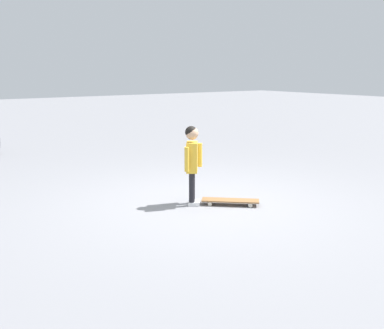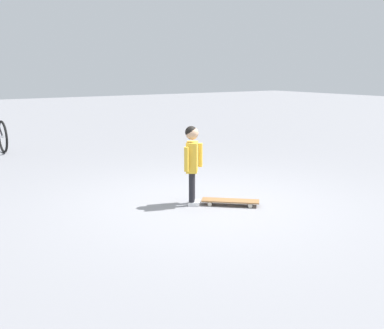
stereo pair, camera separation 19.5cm
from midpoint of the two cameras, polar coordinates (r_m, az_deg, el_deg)
name	(u,v)px [view 2 (the right image)]	position (r m, az deg, el deg)	size (l,w,h in m)	color
ground_plane	(205,204)	(6.21, 2.50, -4.90)	(50.00, 50.00, 0.00)	gray
child_person	(192,157)	(6.01, 0.94, 0.99)	(0.28, 0.38, 1.06)	black
skateboard	(230,201)	(6.14, 5.71, -4.56)	(0.65, 0.69, 0.07)	olive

